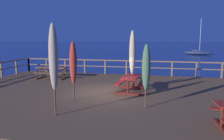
# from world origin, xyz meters

# --- Properties ---
(ground_plane) EXTENTS (600.00, 600.00, 0.00)m
(ground_plane) POSITION_xyz_m (0.00, 0.00, 0.00)
(ground_plane) COLOR navy
(wooden_deck) EXTENTS (16.64, 11.42, 0.76)m
(wooden_deck) POSITION_xyz_m (0.00, 0.00, 0.38)
(wooden_deck) COLOR brown
(wooden_deck) RESTS_ON ground
(railing_waterside_far) EXTENTS (16.44, 0.10, 1.09)m
(railing_waterside_far) POSITION_xyz_m (0.00, 5.56, 1.50)
(railing_waterside_far) COLOR brown
(railing_waterside_far) RESTS_ON wooden_deck
(picnic_table_back_left) EXTENTS (1.50, 1.91, 0.78)m
(picnic_table_back_left) POSITION_xyz_m (1.09, 0.48, 1.32)
(picnic_table_back_left) COLOR maroon
(picnic_table_back_left) RESTS_ON wooden_deck
(picnic_table_mid_right) EXTENTS (2.15, 1.53, 0.78)m
(picnic_table_mid_right) POSITION_xyz_m (-4.65, 2.95, 1.33)
(picnic_table_mid_right) COLOR brown
(picnic_table_mid_right) RESTS_ON wooden_deck
(patio_umbrella_tall_back_left) EXTENTS (0.32, 0.32, 3.07)m
(patio_umbrella_tall_back_left) POSITION_xyz_m (1.14, 0.47, 2.71)
(patio_umbrella_tall_back_left) COLOR #4C3828
(patio_umbrella_tall_back_left) RESTS_ON wooden_deck
(patio_umbrella_tall_back_right) EXTENTS (0.32, 0.32, 2.56)m
(patio_umbrella_tall_back_right) POSITION_xyz_m (-1.07, -1.81, 2.39)
(patio_umbrella_tall_back_right) COLOR #4C3828
(patio_umbrella_tall_back_right) RESTS_ON wooden_deck
(patio_umbrella_tall_mid_right) EXTENTS (0.32, 0.32, 3.18)m
(patio_umbrella_tall_mid_right) POSITION_xyz_m (-0.95, -3.71, 2.78)
(patio_umbrella_tall_mid_right) COLOR #4C3828
(patio_umbrella_tall_mid_right) RESTS_ON wooden_deck
(patio_umbrella_tall_mid_left) EXTENTS (0.32, 0.32, 2.47)m
(patio_umbrella_tall_mid_left) POSITION_xyz_m (2.02, -2.15, 2.33)
(patio_umbrella_tall_mid_left) COLOR #4C3828
(patio_umbrella_tall_mid_left) RESTS_ON wooden_deck
(sailboat_distant) EXTENTS (6.22, 2.86, 7.72)m
(sailboat_distant) POSITION_xyz_m (9.98, 40.33, 0.51)
(sailboat_distant) COLOR navy
(sailboat_distant) RESTS_ON ground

